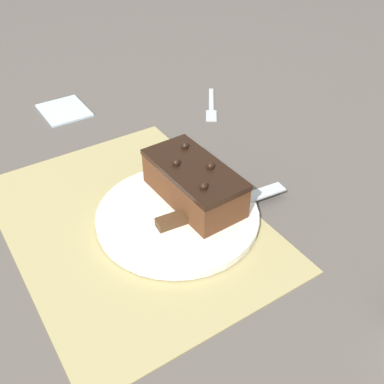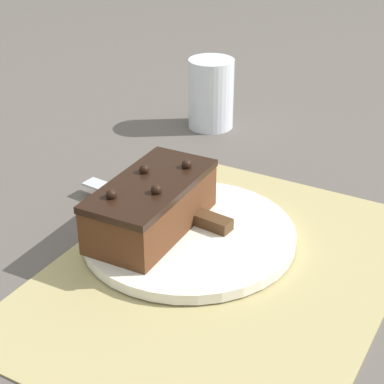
{
  "view_description": "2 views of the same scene",
  "coord_description": "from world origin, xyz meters",
  "views": [
    {
      "loc": [
        0.47,
        -0.2,
        0.46
      ],
      "look_at": [
        0.02,
        0.09,
        0.03
      ],
      "focal_mm": 42.0,
      "sensor_mm": 36.0,
      "label": 1
    },
    {
      "loc": [
        -0.51,
        -0.25,
        0.4
      ],
      "look_at": [
        0.06,
        0.07,
        0.05
      ],
      "focal_mm": 60.0,
      "sensor_mm": 36.0,
      "label": 2
    }
  ],
  "objects": [
    {
      "name": "cake_plate",
      "position": [
        0.03,
        0.06,
        0.01
      ],
      "size": [
        0.24,
        0.24,
        0.01
      ],
      "color": "white",
      "rests_on": "placemat_woven"
    },
    {
      "name": "drinking_glass",
      "position": [
        0.35,
        0.2,
        0.06
      ],
      "size": [
        0.07,
        0.07,
        0.11
      ],
      "color": "white",
      "rests_on": "ground_plane"
    },
    {
      "name": "chocolate_cake",
      "position": [
        0.02,
        0.1,
        0.05
      ],
      "size": [
        0.17,
        0.09,
        0.07
      ],
      "rotation": [
        0.0,
        0.0,
        0.03
      ],
      "color": "#512D19",
      "rests_on": "cake_plate"
    },
    {
      "name": "placemat_woven",
      "position": [
        0.0,
        0.0,
        0.0
      ],
      "size": [
        0.46,
        0.34,
        0.0
      ],
      "primitive_type": "cube",
      "color": "tan",
      "rests_on": "ground_plane"
    },
    {
      "name": "serving_knife",
      "position": [
        0.06,
        0.09,
        0.02
      ],
      "size": [
        0.04,
        0.22,
        0.01
      ],
      "rotation": [
        0.0,
        0.0,
        6.18
      ],
      "color": "#472D19",
      "rests_on": "cake_plate"
    },
    {
      "name": "ground_plane",
      "position": [
        0.0,
        0.0,
        0.0
      ],
      "size": [
        3.0,
        3.0,
        0.0
      ],
      "primitive_type": "plane",
      "color": "#544C47"
    }
  ]
}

